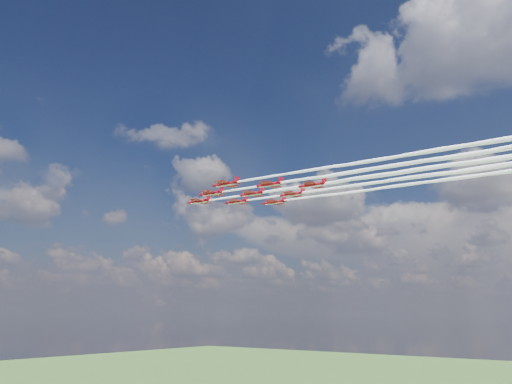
# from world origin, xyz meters

# --- Properties ---
(jet_lead) EXTENTS (146.17, 20.90, 2.61)m
(jet_lead) POSITION_xyz_m (43.94, 3.75, 73.04)
(jet_lead) COLOR #AD091A
(jet_row2_port) EXTENTS (146.17, 20.90, 2.61)m
(jet_row2_port) POSITION_xyz_m (55.76, -2.55, 73.04)
(jet_row2_port) COLOR #AD091A
(jet_row2_starb) EXTENTS (146.17, 20.90, 2.61)m
(jet_row2_starb) POSITION_xyz_m (54.10, 12.47, 73.04)
(jet_row2_starb) COLOR #AD091A
(jet_row3_port) EXTENTS (146.17, 20.90, 2.61)m
(jet_row3_port) POSITION_xyz_m (67.58, -8.85, 73.04)
(jet_row3_port) COLOR #AD091A
(jet_row3_centre) EXTENTS (146.17, 20.90, 2.61)m
(jet_row3_centre) POSITION_xyz_m (65.92, 6.17, 73.04)
(jet_row3_centre) COLOR #AD091A
(jet_row3_starb) EXTENTS (146.17, 20.90, 2.61)m
(jet_row3_starb) POSITION_xyz_m (64.26, 21.20, 73.04)
(jet_row3_starb) COLOR #AD091A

